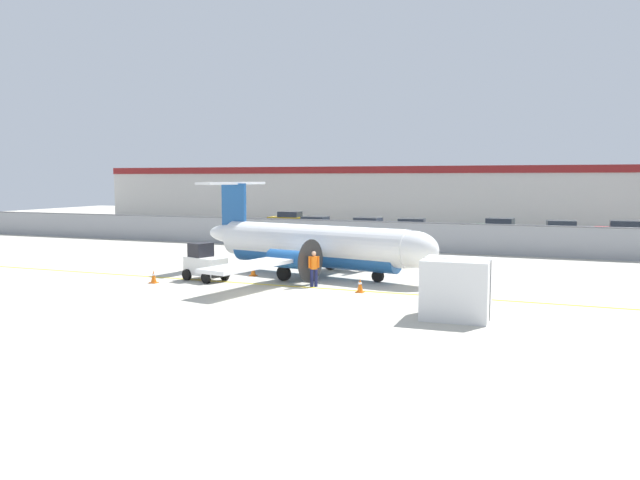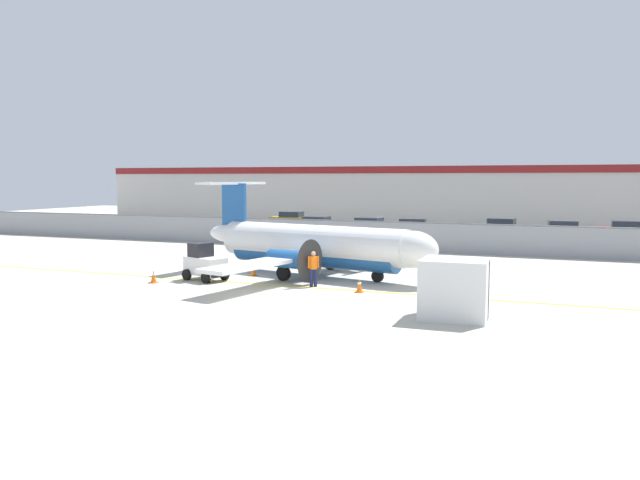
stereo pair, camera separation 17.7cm
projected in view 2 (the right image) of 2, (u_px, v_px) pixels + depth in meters
ground_plane at (309, 287)px, 29.40m from camera, size 140.00×140.00×0.01m
perimeter_fence at (395, 235)px, 44.11m from camera, size 98.00×0.10×2.10m
parking_lot_strip at (428, 236)px, 54.88m from camera, size 98.00×17.00×0.12m
background_building at (461, 195)px, 71.69m from camera, size 91.00×8.10×6.50m
commuter_airplane at (317, 246)px, 32.74m from camera, size 14.32×15.97×4.92m
baggage_tug at (205, 263)px, 31.45m from camera, size 2.56×1.97×1.88m
ground_crew_worker at (313, 267)px, 29.53m from camera, size 0.50×0.47×1.70m
cargo_container at (455, 289)px, 22.83m from camera, size 2.44×2.04×2.20m
traffic_cone_near_left at (425, 281)px, 29.39m from camera, size 0.36×0.36×0.64m
traffic_cone_near_right at (359, 286)px, 28.12m from camera, size 0.36×0.36×0.64m
traffic_cone_far_left at (253, 270)px, 32.89m from camera, size 0.36×0.36×0.64m
traffic_cone_far_right at (154, 277)px, 30.68m from camera, size 0.36×0.36×0.64m
parked_car_0 at (290, 219)px, 64.69m from camera, size 4.21×2.02×1.58m
parked_car_1 at (315, 225)px, 56.37m from camera, size 4.32×2.27×1.58m
parked_car_2 at (368, 227)px, 54.85m from camera, size 4.39×2.44×1.58m
parked_car_3 at (414, 228)px, 53.46m from camera, size 4.34×2.31×1.58m
parked_car_4 at (500, 228)px, 53.84m from camera, size 4.36×2.35×1.58m
parked_car_5 at (561, 230)px, 50.78m from camera, size 4.37×2.38×1.58m
parked_car_6 at (625, 231)px, 50.66m from camera, size 4.22×2.04×1.58m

